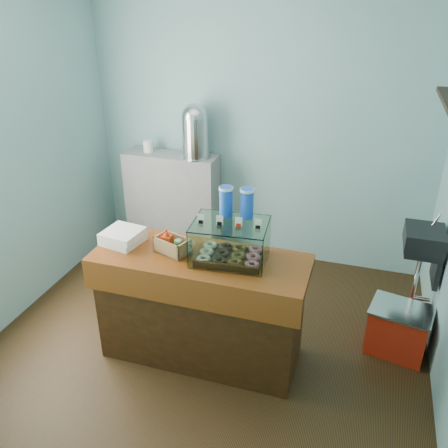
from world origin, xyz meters
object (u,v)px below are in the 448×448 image
(red_cooler, at_px, (398,330))
(coffee_urn, at_px, (195,130))
(display_case, at_px, (232,236))
(counter, at_px, (201,307))

(red_cooler, bearing_deg, coffee_urn, 164.99)
(coffee_urn, distance_m, red_cooler, 2.62)
(display_case, distance_m, coffee_urn, 1.73)
(coffee_urn, xyz_separation_m, red_cooler, (2.09, -1.05, -1.18))
(counter, xyz_separation_m, display_case, (0.22, 0.07, 0.61))
(display_case, height_order, coffee_urn, coffee_urn)
(display_case, xyz_separation_m, coffee_urn, (-0.83, 1.48, 0.32))
(counter, relative_size, display_case, 2.85)
(red_cooler, bearing_deg, counter, -149.58)
(counter, distance_m, red_cooler, 1.59)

